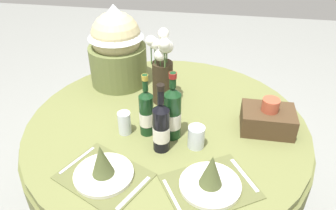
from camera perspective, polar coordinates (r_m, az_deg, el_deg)
dining_table at (r=1.70m, az=-0.19°, el=-6.52°), size 1.40×1.40×0.77m
place_setting_left at (r=1.34m, az=-11.27°, el=-10.70°), size 0.42×0.38×0.16m
place_setting_right at (r=1.29m, az=7.45°, el=-12.54°), size 0.43×0.40×0.16m
flower_vase at (r=1.68m, az=-0.98°, el=6.18°), size 0.13×0.14×0.40m
wine_bottle_left at (r=1.49m, az=-3.78°, el=-1.27°), size 0.07×0.07×0.31m
wine_bottle_centre at (r=1.46m, az=0.78°, el=-1.40°), size 0.08×0.08×0.33m
wine_bottle_rear at (r=1.39m, az=-1.19°, el=-3.78°), size 0.07×0.07×0.33m
tumbler_near_left at (r=1.46m, az=4.93°, el=-5.54°), size 0.08×0.08×0.10m
tumbler_near_right at (r=1.54m, az=-7.58°, el=-3.10°), size 0.06×0.06×0.11m
gift_tub_back_left at (r=1.87m, az=-8.93°, el=10.52°), size 0.33×0.33×0.46m
woven_basket_side_right at (r=1.61m, az=16.95°, el=-2.31°), size 0.24×0.18×0.17m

